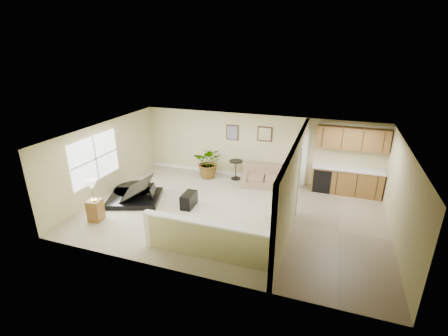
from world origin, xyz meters
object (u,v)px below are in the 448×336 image
(small_plant, at_px, (291,184))
(piano_bench, at_px, (189,200))
(accent_table, at_px, (236,167))
(piano, at_px, (135,181))
(palm_plant, at_px, (209,162))
(lamp_stand, at_px, (94,204))
(loveseat, at_px, (265,176))

(small_plant, bearing_deg, piano_bench, -140.32)
(piano_bench, xyz_separation_m, small_plant, (2.89, 2.40, -0.01))
(piano_bench, xyz_separation_m, accent_table, (0.75, 2.66, 0.25))
(small_plant, bearing_deg, accent_table, 172.98)
(accent_table, bearing_deg, piano, -134.41)
(palm_plant, height_order, small_plant, palm_plant)
(lamp_stand, bearing_deg, piano, 79.04)
(loveseat, height_order, lamp_stand, lamp_stand)
(piano, relative_size, accent_table, 3.07)
(loveseat, height_order, palm_plant, palm_plant)
(piano_bench, relative_size, accent_table, 0.92)
(palm_plant, xyz_separation_m, small_plant, (3.17, -0.10, -0.40))
(loveseat, height_order, accent_table, loveseat)
(piano, height_order, piano_bench, piano)
(piano, relative_size, lamp_stand, 1.79)
(piano_bench, height_order, accent_table, accent_table)
(piano_bench, relative_size, small_plant, 1.35)
(loveseat, relative_size, small_plant, 3.50)
(loveseat, bearing_deg, accent_table, 163.21)
(loveseat, xyz_separation_m, small_plant, (0.96, -0.08, -0.14))
(piano, height_order, lamp_stand, piano)
(piano_bench, bearing_deg, small_plant, 39.68)
(piano, height_order, palm_plant, piano)
(piano_bench, bearing_deg, lamp_stand, -143.09)
(accent_table, xyz_separation_m, lamp_stand, (-2.98, -4.34, 0.06))
(piano_bench, relative_size, lamp_stand, 0.54)
(palm_plant, height_order, lamp_stand, lamp_stand)
(palm_plant, distance_m, small_plant, 3.20)
(palm_plant, bearing_deg, lamp_stand, -115.08)
(loveseat, bearing_deg, lamp_stand, -143.01)
(piano, xyz_separation_m, accent_table, (2.67, 2.73, -0.17))
(piano_bench, distance_m, lamp_stand, 2.81)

